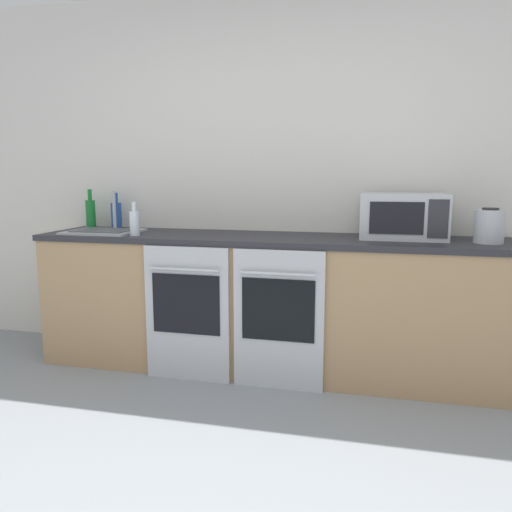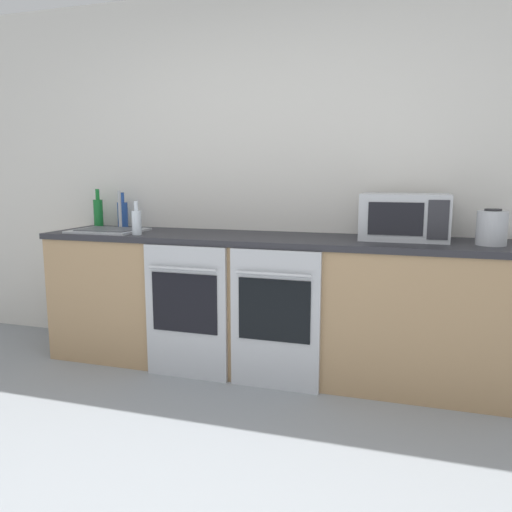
# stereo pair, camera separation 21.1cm
# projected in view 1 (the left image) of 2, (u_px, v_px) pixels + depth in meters

# --- Properties ---
(wall_back) EXTENTS (10.00, 0.06, 2.60)m
(wall_back) POSITION_uv_depth(u_px,v_px,m) (278.00, 178.00, 3.59)
(wall_back) COLOR silver
(wall_back) RESTS_ON ground_plane
(counter_back) EXTENTS (3.13, 0.63, 0.92)m
(counter_back) POSITION_uv_depth(u_px,v_px,m) (267.00, 303.00, 3.40)
(counter_back) COLOR tan
(counter_back) RESTS_ON ground_plane
(oven_left) EXTENTS (0.56, 0.06, 0.88)m
(oven_left) POSITION_uv_depth(u_px,v_px,m) (187.00, 313.00, 3.20)
(oven_left) COLOR #B7BABF
(oven_left) RESTS_ON ground_plane
(oven_right) EXTENTS (0.56, 0.06, 0.88)m
(oven_right) POSITION_uv_depth(u_px,v_px,m) (278.00, 319.00, 3.06)
(oven_right) COLOR #B7BABF
(oven_right) RESTS_ON ground_plane
(microwave) EXTENTS (0.53, 0.35, 0.29)m
(microwave) POSITION_uv_depth(u_px,v_px,m) (403.00, 216.00, 3.17)
(microwave) COLOR #B7BABF
(microwave) RESTS_ON counter_back
(bottle_green) EXTENTS (0.07, 0.07, 0.30)m
(bottle_green) POSITION_uv_depth(u_px,v_px,m) (91.00, 213.00, 3.81)
(bottle_green) COLOR #19722D
(bottle_green) RESTS_ON counter_back
(bottle_blue) EXTENTS (0.08, 0.08, 0.27)m
(bottle_blue) POSITION_uv_depth(u_px,v_px,m) (116.00, 215.00, 3.77)
(bottle_blue) COLOR #234793
(bottle_blue) RESTS_ON counter_back
(bottle_clear) EXTENTS (0.07, 0.07, 0.23)m
(bottle_clear) POSITION_uv_depth(u_px,v_px,m) (135.00, 222.00, 3.33)
(bottle_clear) COLOR silver
(bottle_clear) RESTS_ON counter_back
(kettle) EXTENTS (0.17, 0.17, 0.21)m
(kettle) POSITION_uv_depth(u_px,v_px,m) (489.00, 226.00, 2.96)
(kettle) COLOR #B7BABF
(kettle) RESTS_ON counter_back
(sink) EXTENTS (0.48, 0.40, 0.29)m
(sink) POSITION_uv_depth(u_px,v_px,m) (104.00, 230.00, 3.52)
(sink) COLOR #A8AAAF
(sink) RESTS_ON counter_back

